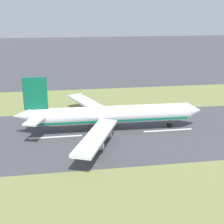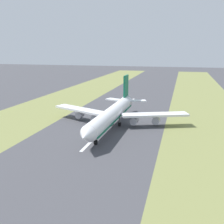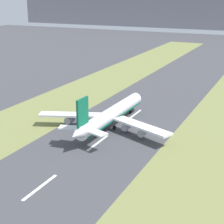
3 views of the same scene
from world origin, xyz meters
The scene contains 7 objects.
ground_plane centered at (0.00, 0.00, 0.00)m, with size 800.00×800.00×0.00m, color #424247.
grass_median_west centered at (-45.00, 0.00, 0.00)m, with size 40.00×600.00×0.01m, color olive.
grass_median_east centered at (45.00, 0.00, 0.00)m, with size 40.00×600.00×0.01m, color olive.
centreline_dash_near centered at (0.00, -60.52, 0.01)m, with size 1.20×18.00×0.01m, color silver.
centreline_dash_mid centered at (0.00, -20.52, 0.01)m, with size 1.20×18.00×0.01m, color silver.
centreline_dash_far centered at (0.00, 19.48, 0.01)m, with size 1.20×18.00×0.01m, color silver.
airplane_main_jet centered at (-2.99, -2.42, 6.02)m, with size 64.13×67.08×20.20m.
Camera 3 is at (65.59, -146.27, 59.52)m, focal length 60.00 mm.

